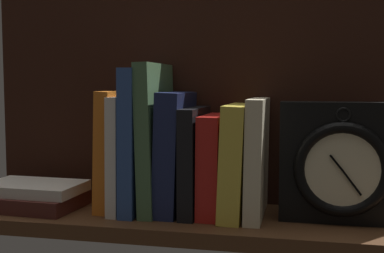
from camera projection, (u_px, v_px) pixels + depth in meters
ground_plane at (180, 220)px, 88.12cm from camera, size 80.09×22.13×2.50cm
back_panel at (193, 92)px, 96.43cm from camera, size 80.09×1.20×41.91cm
book_orange_pandolfini at (114, 150)px, 91.30cm from camera, size 3.15×12.98×21.22cm
book_white_catcher at (127, 153)px, 90.80cm from camera, size 2.16×16.12×20.20cm
book_blue_modern at (140, 140)px, 90.03cm from camera, size 2.82×16.86×25.07cm
book_green_romantic at (156, 138)px, 89.37cm from camera, size 3.20×16.08×26.01cm
book_navy_bierce at (175, 152)px, 88.81cm from camera, size 4.62×14.91×21.12cm
book_black_skeptic at (195, 160)px, 88.15cm from camera, size 2.68×15.57×18.34cm
book_red_requiem at (214, 164)px, 87.46cm from camera, size 3.75×14.45×17.15cm
book_yellow_seinlanguage at (237, 160)px, 86.53cm from camera, size 4.37×16.78×19.05cm
book_cream_twain at (257, 157)px, 85.72cm from camera, size 3.00×16.24×20.02cm
framed_clock at (341, 164)px, 81.31cm from camera, size 19.56×6.11×19.56cm
book_stack_side at (33, 195)px, 92.23cm from camera, size 18.67×14.65×4.55cm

